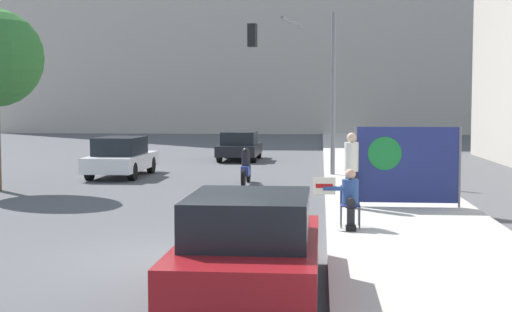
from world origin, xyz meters
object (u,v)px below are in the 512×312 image
object	(u,v)px
seated_protester	(349,196)
jogger_on_sidewalk	(351,169)
parked_car_curbside	(250,244)
traffic_light_pole	(302,66)
protest_banner	(407,165)
car_on_road_nearest	(121,157)
car_on_road_midblock	(240,146)
motorcycle_on_road	(246,169)

from	to	relation	value
seated_protester	jogger_on_sidewalk	xyz separation A→B (m)	(0.15, 2.78, 0.30)
jogger_on_sidewalk	parked_car_curbside	xyz separation A→B (m)	(-1.71, -7.52, -0.38)
jogger_on_sidewalk	traffic_light_pole	size ratio (longest dim) A/B	0.32
protest_banner	traffic_light_pole	xyz separation A→B (m)	(-2.78, 8.25, 2.87)
jogger_on_sidewalk	car_on_road_nearest	distance (m)	11.60
car_on_road_midblock	motorcycle_on_road	size ratio (longest dim) A/B	1.88
car_on_road_midblock	seated_protester	bearing A→B (deg)	-76.93
traffic_light_pole	parked_car_curbside	bearing A→B (deg)	-91.02
protest_banner	parked_car_curbside	size ratio (longest dim) A/B	0.61
protest_banner	car_on_road_midblock	size ratio (longest dim) A/B	0.61
seated_protester	car_on_road_nearest	distance (m)	13.63
traffic_light_pole	car_on_road_nearest	distance (m)	7.43
car_on_road_nearest	parked_car_curbside	bearing A→B (deg)	-68.12
jogger_on_sidewalk	traffic_light_pole	world-z (taller)	traffic_light_pole
traffic_light_pole	car_on_road_nearest	bearing A→B (deg)	-177.85
jogger_on_sidewalk	car_on_road_midblock	distance (m)	17.02
car_on_road_nearest	car_on_road_midblock	size ratio (longest dim) A/B	1.06
jogger_on_sidewalk	traffic_light_pole	distance (m)	9.18
car_on_road_nearest	motorcycle_on_road	size ratio (longest dim) A/B	1.99
traffic_light_pole	car_on_road_midblock	bearing A→B (deg)	112.12
parked_car_curbside	traffic_light_pole	bearing A→B (deg)	88.98
jogger_on_sidewalk	parked_car_curbside	distance (m)	7.72
protest_banner	motorcycle_on_road	distance (m)	7.34
car_on_road_nearest	seated_protester	bearing A→B (deg)	-54.49
protest_banner	motorcycle_on_road	xyz separation A→B (m)	(-4.56, 5.71, -0.65)
traffic_light_pole	parked_car_curbside	distance (m)	16.44
seated_protester	motorcycle_on_road	world-z (taller)	seated_protester
parked_car_curbside	motorcycle_on_road	bearing A→B (deg)	96.28
parked_car_curbside	motorcycle_on_road	world-z (taller)	parked_car_curbside
protest_banner	parked_car_curbside	bearing A→B (deg)	-111.36
motorcycle_on_road	seated_protester	bearing A→B (deg)	-70.90
car_on_road_nearest	motorcycle_on_road	xyz separation A→B (m)	(4.87, -2.28, -0.20)
motorcycle_on_road	car_on_road_midblock	bearing A→B (deg)	97.69
seated_protester	protest_banner	distance (m)	3.47
seated_protester	parked_car_curbside	distance (m)	4.99
parked_car_curbside	seated_protester	bearing A→B (deg)	71.80
protest_banner	car_on_road_nearest	bearing A→B (deg)	139.70
seated_protester	protest_banner	bearing A→B (deg)	51.60
seated_protester	motorcycle_on_road	bearing A→B (deg)	96.64
traffic_light_pole	parked_car_curbside	size ratio (longest dim) A/B	1.38
traffic_light_pole	motorcycle_on_road	world-z (taller)	traffic_light_pole
seated_protester	parked_car_curbside	bearing A→B (deg)	-120.65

